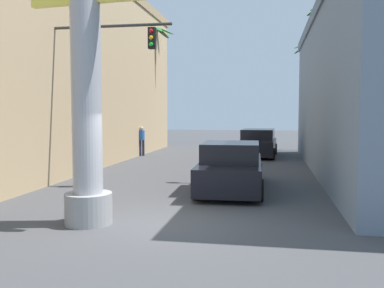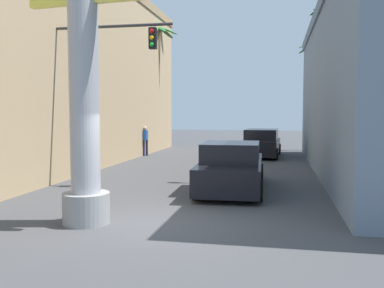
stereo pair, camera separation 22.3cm
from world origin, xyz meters
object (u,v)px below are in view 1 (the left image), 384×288
(car_lead, at_px, (231,168))
(palm_tree_far_left, at_px, (153,74))
(street_lamp, at_px, (348,58))
(car_far, at_px, (258,144))
(traffic_light_mast, at_px, (85,72))
(pedestrian_far_left, at_px, (142,139))
(palm_tree_mid_right, at_px, (334,65))
(palm_tree_far_right, at_px, (319,76))

(car_lead, relative_size, palm_tree_far_left, 0.65)
(street_lamp, relative_size, car_far, 1.56)
(traffic_light_mast, xyz_separation_m, pedestrian_far_left, (-0.97, 9.72, -2.90))
(palm_tree_far_left, height_order, pedestrian_far_left, palm_tree_far_left)
(street_lamp, bearing_deg, palm_tree_far_left, 131.30)
(traffic_light_mast, distance_m, car_far, 12.36)
(traffic_light_mast, xyz_separation_m, palm_tree_mid_right, (9.12, 6.41, 0.74))
(car_lead, bearing_deg, palm_tree_far_left, 115.20)
(traffic_light_mast, xyz_separation_m, palm_tree_far_left, (-1.23, 13.25, 1.10))
(car_far, height_order, pedestrian_far_left, pedestrian_far_left)
(palm_tree_mid_right, bearing_deg, traffic_light_mast, -144.89)
(car_far, xyz_separation_m, palm_tree_far_right, (3.77, 4.98, 4.17))
(traffic_light_mast, height_order, palm_tree_mid_right, palm_tree_mid_right)
(car_lead, xyz_separation_m, car_far, (0.55, 10.74, 0.03))
(palm_tree_far_right, bearing_deg, palm_tree_far_left, -168.04)
(traffic_light_mast, relative_size, car_lead, 1.05)
(car_far, bearing_deg, palm_tree_mid_right, -49.94)
(palm_tree_far_right, bearing_deg, car_far, -127.13)
(palm_tree_far_right, bearing_deg, palm_tree_mid_right, -91.93)
(traffic_light_mast, xyz_separation_m, car_lead, (5.11, -0.21, -3.19))
(car_far, bearing_deg, palm_tree_far_right, 52.87)
(car_lead, height_order, car_far, same)
(car_lead, relative_size, palm_tree_mid_right, 0.69)
(palm_tree_far_left, height_order, palm_tree_mid_right, palm_tree_far_left)
(traffic_light_mast, height_order, pedestrian_far_left, traffic_light_mast)
(palm_tree_mid_right, bearing_deg, palm_tree_far_left, 146.54)
(car_lead, xyz_separation_m, palm_tree_mid_right, (4.01, 6.62, 3.93))
(car_lead, distance_m, palm_tree_mid_right, 8.69)
(palm_tree_far_left, bearing_deg, street_lamp, -48.70)
(palm_tree_far_left, distance_m, palm_tree_mid_right, 12.41)
(traffic_light_mast, bearing_deg, street_lamp, 10.62)
(traffic_light_mast, distance_m, palm_tree_mid_right, 11.18)
(traffic_light_mast, height_order, car_far, traffic_light_mast)
(car_far, relative_size, palm_tree_far_right, 0.62)
(street_lamp, relative_size, palm_tree_mid_right, 0.95)
(car_far, relative_size, pedestrian_far_left, 2.72)
(street_lamp, height_order, car_lead, street_lamp)
(palm_tree_mid_right, bearing_deg, palm_tree_far_right, 88.07)
(palm_tree_far_left, xyz_separation_m, palm_tree_far_right, (10.65, 2.26, -0.08))
(pedestrian_far_left, bearing_deg, palm_tree_far_left, 94.23)
(palm_tree_mid_right, relative_size, palm_tree_far_right, 1.03)
(street_lamp, height_order, palm_tree_far_left, palm_tree_far_left)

